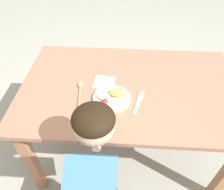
# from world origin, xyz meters

# --- Properties ---
(ground_plane) EXTENTS (8.00, 8.00, 0.00)m
(ground_plane) POSITION_xyz_m (0.00, 0.00, 0.00)
(ground_plane) COLOR gray
(dining_table) EXTENTS (1.36, 0.84, 0.71)m
(dining_table) POSITION_xyz_m (0.00, 0.00, 0.61)
(dining_table) COLOR #996650
(dining_table) RESTS_ON ground_plane
(plate) EXTENTS (0.22, 0.22, 0.07)m
(plate) POSITION_xyz_m (-0.11, -0.13, 0.73)
(plate) COLOR beige
(plate) RESTS_ON dining_table
(fork) EXTENTS (0.07, 0.20, 0.01)m
(fork) POSITION_xyz_m (0.04, -0.14, 0.71)
(fork) COLOR silver
(fork) RESTS_ON dining_table
(spoon) EXTENTS (0.05, 0.23, 0.01)m
(spoon) POSITION_xyz_m (-0.31, -0.06, 0.71)
(spoon) COLOR tan
(spoon) RESTS_ON dining_table
(person) EXTENTS (0.21, 0.48, 0.99)m
(person) POSITION_xyz_m (-0.16, -0.57, 0.55)
(person) COLOR #3F4258
(person) RESTS_ON ground_plane
(napkin) EXTENTS (0.14, 0.14, 0.00)m
(napkin) POSITION_xyz_m (-0.17, 0.02, 0.71)
(napkin) COLOR white
(napkin) RESTS_ON dining_table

